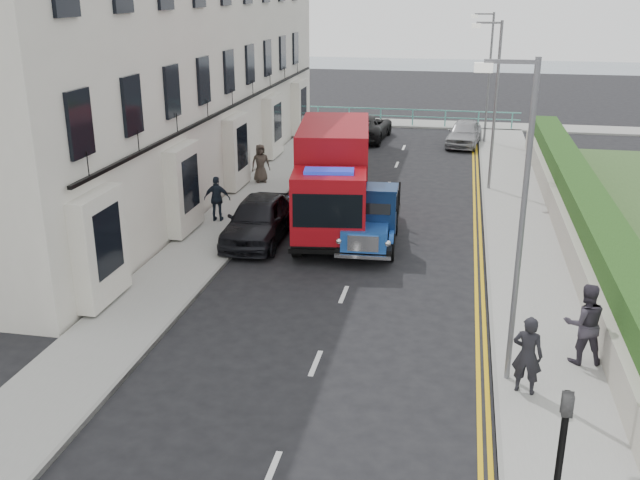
# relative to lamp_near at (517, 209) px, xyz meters

# --- Properties ---
(ground) EXTENTS (120.00, 120.00, 0.00)m
(ground) POSITION_rel_lamp_near_xyz_m (-4.18, 2.00, -4.00)
(ground) COLOR black
(ground) RESTS_ON ground
(pavement_west) EXTENTS (2.40, 38.00, 0.12)m
(pavement_west) POSITION_rel_lamp_near_xyz_m (-9.38, 11.00, -3.94)
(pavement_west) COLOR gray
(pavement_west) RESTS_ON ground
(pavement_east) EXTENTS (2.60, 38.00, 0.12)m
(pavement_east) POSITION_rel_lamp_near_xyz_m (1.12, 11.00, -3.94)
(pavement_east) COLOR gray
(pavement_east) RESTS_ON ground
(promenade) EXTENTS (30.00, 2.50, 0.12)m
(promenade) POSITION_rel_lamp_near_xyz_m (-4.18, 31.00, -3.94)
(promenade) COLOR gray
(promenade) RESTS_ON ground
(sea_plane) EXTENTS (120.00, 120.00, 0.00)m
(sea_plane) POSITION_rel_lamp_near_xyz_m (-4.18, 62.00, -4.00)
(sea_plane) COLOR slate
(sea_plane) RESTS_ON ground
(terrace_west) EXTENTS (6.31, 30.20, 14.25)m
(terrace_west) POSITION_rel_lamp_near_xyz_m (-13.65, 15.00, 3.17)
(terrace_west) COLOR silver
(terrace_west) RESTS_ON ground
(garden_east) EXTENTS (1.45, 28.00, 1.75)m
(garden_east) POSITION_rel_lamp_near_xyz_m (3.03, 11.00, -3.10)
(garden_east) COLOR #B2AD9E
(garden_east) RESTS_ON ground
(seafront_railing) EXTENTS (13.00, 0.08, 1.11)m
(seafront_railing) POSITION_rel_lamp_near_xyz_m (-4.18, 30.20, -3.42)
(seafront_railing) COLOR #59B2A5
(seafront_railing) RESTS_ON ground
(lamp_near) EXTENTS (1.23, 0.18, 7.00)m
(lamp_near) POSITION_rel_lamp_near_xyz_m (0.00, 0.00, 0.00)
(lamp_near) COLOR slate
(lamp_near) RESTS_ON ground
(lamp_mid) EXTENTS (1.23, 0.18, 7.00)m
(lamp_mid) POSITION_rel_lamp_near_xyz_m (0.00, 16.00, 0.00)
(lamp_mid) COLOR slate
(lamp_mid) RESTS_ON ground
(lamp_far) EXTENTS (1.23, 0.18, 7.00)m
(lamp_far) POSITION_rel_lamp_near_xyz_m (0.00, 26.00, 0.00)
(lamp_far) COLOR slate
(lamp_far) RESTS_ON ground
(traffic_signal) EXTENTS (0.16, 0.20, 3.10)m
(traffic_signal) POSITION_rel_lamp_near_xyz_m (0.42, -5.50, -1.92)
(traffic_signal) COLOR black
(traffic_signal) RESTS_ON ground
(bedford_lorry) EXTENTS (2.07, 4.75, 2.20)m
(bedford_lorry) POSITION_rel_lamp_near_xyz_m (-4.00, 7.69, -2.98)
(bedford_lorry) COLOR black
(bedford_lorry) RESTS_ON ground
(red_lorry) EXTENTS (3.27, 7.25, 3.67)m
(red_lorry) POSITION_rel_lamp_near_xyz_m (-5.52, 9.63, -2.04)
(red_lorry) COLOR black
(red_lorry) RESTS_ON ground
(parked_car_front) EXTENTS (1.89, 4.60, 1.56)m
(parked_car_front) POSITION_rel_lamp_near_xyz_m (-7.78, 7.94, -3.22)
(parked_car_front) COLOR black
(parked_car_front) RESTS_ON ground
(parked_car_mid) EXTENTS (1.48, 3.77, 1.22)m
(parked_car_mid) POSITION_rel_lamp_near_xyz_m (-6.78, 12.68, -3.39)
(parked_car_mid) COLOR #5770BA
(parked_car_mid) RESTS_ON ground
(parked_car_rear) EXTENTS (1.84, 4.41, 1.27)m
(parked_car_rear) POSITION_rel_lamp_near_xyz_m (-6.78, 15.22, -3.36)
(parked_car_rear) COLOR #B1B1B6
(parked_car_rear) RESTS_ON ground
(seafront_car_left) EXTENTS (2.71, 5.28, 1.43)m
(seafront_car_left) POSITION_rel_lamp_near_xyz_m (-6.52, 25.85, -3.28)
(seafront_car_left) COLOR black
(seafront_car_left) RESTS_ON ground
(seafront_car_right) EXTENTS (2.15, 4.25, 1.39)m
(seafront_car_right) POSITION_rel_lamp_near_xyz_m (-1.00, 25.18, -3.30)
(seafront_car_right) COLOR #999A9E
(seafront_car_right) RESTS_ON ground
(pedestrian_east_near) EXTENTS (0.73, 0.57, 1.74)m
(pedestrian_east_near) POSITION_rel_lamp_near_xyz_m (0.45, -0.52, -3.00)
(pedestrian_east_near) COLOR black
(pedestrian_east_near) RESTS_ON pavement_east
(pedestrian_east_far) EXTENTS (1.03, 0.86, 1.92)m
(pedestrian_east_far) POSITION_rel_lamp_near_xyz_m (1.80, 1.06, -2.92)
(pedestrian_east_far) COLOR #36313C
(pedestrian_east_far) RESTS_ON pavement_east
(pedestrian_west_near) EXTENTS (1.01, 0.50, 1.66)m
(pedestrian_west_near) POSITION_rel_lamp_near_xyz_m (-9.77, 9.46, -3.05)
(pedestrian_west_near) COLOR #1A222E
(pedestrian_west_near) RESTS_ON pavement_west
(pedestrian_west_far) EXTENTS (0.97, 0.85, 1.67)m
(pedestrian_west_far) POSITION_rel_lamp_near_xyz_m (-9.72, 15.12, -3.04)
(pedestrian_west_far) COLOR #3D342C
(pedestrian_west_far) RESTS_ON pavement_west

